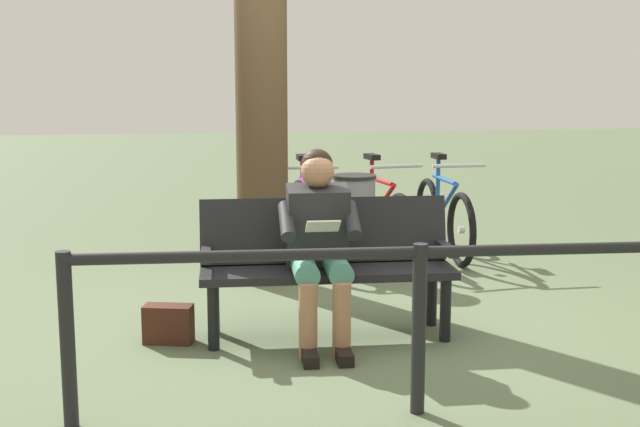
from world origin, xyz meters
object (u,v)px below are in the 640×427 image
at_px(person_reading, 319,237).
at_px(bicycle_silver, 305,219).
at_px(bench, 326,257).
at_px(tree_trunk, 261,57).
at_px(bicycle_green, 443,217).
at_px(bicycle_black, 378,218).
at_px(handbag, 168,324).
at_px(litter_bin, 354,225).

bearing_deg(person_reading, bicycle_silver, -93.53).
height_order(bench, tree_trunk, tree_trunk).
relative_size(bench, bicycle_silver, 0.96).
height_order(bicycle_green, bicycle_black, same).
bearing_deg(person_reading, bench, -111.67).
xyz_separation_m(handbag, bicycle_silver, (-1.20, -2.29, 0.24)).
xyz_separation_m(person_reading, tree_trunk, (0.19, -1.64, 1.13)).
distance_m(bicycle_green, bicycle_black, 0.61).
height_order(person_reading, bicycle_green, person_reading).
height_order(handbag, litter_bin, litter_bin).
bearing_deg(handbag, bicycle_black, -129.97).
bearing_deg(bicycle_black, bench, -29.51).
relative_size(litter_bin, bicycle_silver, 0.50).
bearing_deg(bench, bicycle_silver, -92.14).
height_order(litter_bin, bicycle_green, bicycle_green).
distance_m(person_reading, bicycle_green, 2.83).
bearing_deg(bench, bicycle_black, -108.78).
distance_m(bench, handbag, 1.08).
bearing_deg(person_reading, bicycle_green, -120.87).
xyz_separation_m(bench, bicycle_green, (-1.49, -2.18, -0.15)).
distance_m(tree_trunk, bicycle_green, 2.37).
bearing_deg(bicycle_green, person_reading, -33.51).
bearing_deg(handbag, person_reading, 172.04).
bearing_deg(tree_trunk, bicycle_green, -158.40).
bearing_deg(bench, litter_bin, -105.32).
xyz_separation_m(bicycle_black, bicycle_silver, (0.68, -0.04, 0.00)).
bearing_deg(person_reading, bicycle_black, -108.98).
bearing_deg(bicycle_silver, bench, -3.64).
bearing_deg(litter_bin, bicycle_silver, -66.65).
xyz_separation_m(bench, litter_bin, (-0.51, -1.54, -0.08)).
height_order(bench, bicycle_silver, bicycle_silver).
height_order(person_reading, tree_trunk, tree_trunk).
distance_m(bench, person_reading, 0.24).
distance_m(person_reading, litter_bin, 1.81).
bearing_deg(tree_trunk, person_reading, 96.52).
relative_size(person_reading, bicycle_black, 0.72).
xyz_separation_m(handbag, litter_bin, (-1.51, -1.57, 0.30)).
relative_size(handbag, tree_trunk, 0.08).
height_order(tree_trunk, bicycle_green, tree_trunk).
distance_m(bench, litter_bin, 1.62).
height_order(bench, bicycle_green, bicycle_green).
distance_m(tree_trunk, litter_bin, 1.57).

